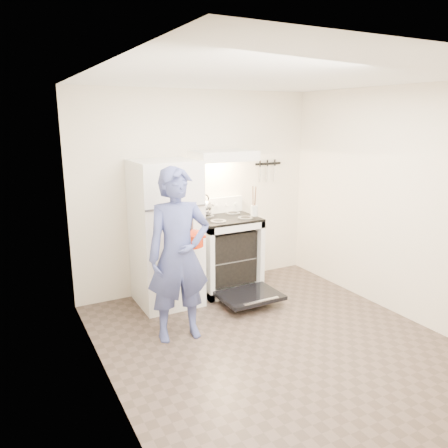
{
  "coord_description": "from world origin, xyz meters",
  "views": [
    {
      "loc": [
        -2.29,
        -3.2,
        2.17
      ],
      "look_at": [
        -0.05,
        1.0,
        1.0
      ],
      "focal_mm": 35.0,
      "sensor_mm": 36.0,
      "label": 1
    }
  ],
  "objects": [
    {
      "name": "tea_kettle",
      "position": [
        0.03,
        1.66,
        1.09
      ],
      "size": [
        0.23,
        0.19,
        0.28
      ],
      "primitive_type": null,
      "color": "silver",
      "rests_on": "cooktop"
    },
    {
      "name": "refrigerator",
      "position": [
        -0.58,
        1.45,
        0.85
      ],
      "size": [
        0.7,
        0.7,
        1.7
      ],
      "primitive_type": "cube",
      "color": "white",
      "rests_on": "floor"
    },
    {
      "name": "dutch_oven",
      "position": [
        -0.52,
        0.88,
        0.91
      ],
      "size": [
        0.35,
        0.28,
        0.23
      ],
      "primitive_type": null,
      "color": "#BE2305",
      "rests_on": "person"
    },
    {
      "name": "pizza_stone",
      "position": [
        0.26,
        1.52,
        0.45
      ],
      "size": [
        0.35,
        0.35,
        0.02
      ],
      "primitive_type": "cylinder",
      "color": "#8C6B4C",
      "rests_on": "oven_rack"
    },
    {
      "name": "floor",
      "position": [
        0.0,
        0.0,
        0.0
      ],
      "size": [
        3.6,
        3.6,
        0.0
      ],
      "primitive_type": "plane",
      "color": "#504138",
      "rests_on": "ground"
    },
    {
      "name": "person",
      "position": [
        -0.77,
        0.58,
        0.86
      ],
      "size": [
        0.67,
        0.48,
        1.72
      ],
      "primitive_type": "imported",
      "rotation": [
        0.0,
        0.0,
        -0.11
      ],
      "color": "navy",
      "rests_on": "floor"
    },
    {
      "name": "back_wall",
      "position": [
        0.0,
        1.8,
        1.25
      ],
      "size": [
        3.2,
        0.02,
        2.5
      ],
      "primitive_type": "cube",
      "color": "#EEE1C7",
      "rests_on": "ground"
    },
    {
      "name": "stove_body",
      "position": [
        0.23,
        1.48,
        0.46
      ],
      "size": [
        0.76,
        0.65,
        0.92
      ],
      "primitive_type": "cube",
      "color": "white",
      "rests_on": "floor"
    },
    {
      "name": "range_hood",
      "position": [
        0.23,
        1.55,
        1.71
      ],
      "size": [
        0.76,
        0.5,
        0.12
      ],
      "primitive_type": "cube",
      "color": "white",
      "rests_on": "back_wall"
    },
    {
      "name": "utensil_jar",
      "position": [
        0.52,
        1.27,
        1.05
      ],
      "size": [
        0.11,
        0.11,
        0.13
      ],
      "primitive_type": "cylinder",
      "rotation": [
        0.0,
        0.0,
        -0.33
      ],
      "color": "silver",
      "rests_on": "cooktop"
    },
    {
      "name": "cooktop",
      "position": [
        0.23,
        1.48,
        0.94
      ],
      "size": [
        0.76,
        0.65,
        0.03
      ],
      "primitive_type": "cube",
      "color": "black",
      "rests_on": "stove_body"
    },
    {
      "name": "backsplash",
      "position": [
        0.23,
        1.76,
        1.05
      ],
      "size": [
        0.76,
        0.07,
        0.2
      ],
      "primitive_type": "cube",
      "color": "white",
      "rests_on": "cooktop"
    },
    {
      "name": "oven_door",
      "position": [
        0.23,
        0.88,
        0.12
      ],
      "size": [
        0.7,
        0.54,
        0.04
      ],
      "primitive_type": "cube",
      "color": "black",
      "rests_on": "floor"
    },
    {
      "name": "oven_rack",
      "position": [
        0.23,
        1.48,
        0.44
      ],
      "size": [
        0.6,
        0.52,
        0.01
      ],
      "primitive_type": "cube",
      "color": "gray",
      "rests_on": "stove_body"
    },
    {
      "name": "knife_strip",
      "position": [
        1.05,
        1.79,
        1.55
      ],
      "size": [
        0.4,
        0.02,
        0.03
      ],
      "primitive_type": "cube",
      "color": "black",
      "rests_on": "back_wall"
    }
  ]
}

